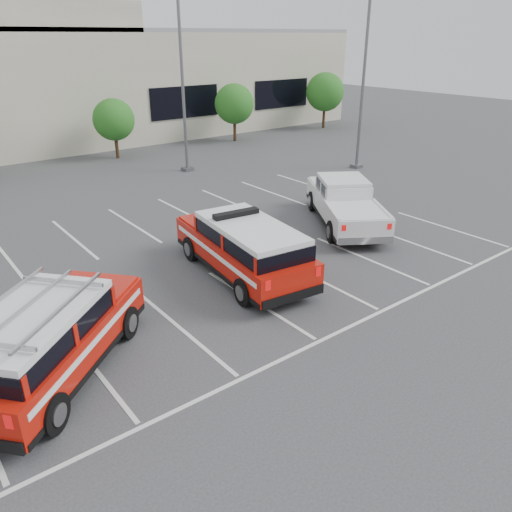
{
  "coord_description": "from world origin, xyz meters",
  "views": [
    {
      "loc": [
        -8.59,
        -11.01,
        7.81
      ],
      "look_at": [
        0.78,
        1.01,
        1.05
      ],
      "focal_mm": 35.0,
      "sensor_mm": 36.0,
      "label": 1
    }
  ],
  "objects": [
    {
      "name": "ground",
      "position": [
        0.0,
        0.0,
        0.0
      ],
      "size": [
        120.0,
        120.0,
        0.0
      ],
      "primitive_type": "plane",
      "color": "#363638",
      "rests_on": "ground"
    },
    {
      "name": "stall_markings",
      "position": [
        0.0,
        4.5,
        0.01
      ],
      "size": [
        23.0,
        15.0,
        0.01
      ],
      "primitive_type": "cube",
      "color": "silver",
      "rests_on": "ground"
    },
    {
      "name": "tree_far_right",
      "position": [
        25.09,
        22.05,
        3.04
      ],
      "size": [
        3.37,
        3.37,
        4.85
      ],
      "color": "#3F2B19",
      "rests_on": "ground"
    },
    {
      "name": "light_pole_right",
      "position": [
        16.0,
        10.0,
        5.19
      ],
      "size": [
        0.9,
        0.6,
        10.24
      ],
      "color": "#59595E",
      "rests_on": "ground"
    },
    {
      "name": "ladder_suv",
      "position": [
        -6.27,
        0.15,
        0.92
      ],
      "size": [
        5.91,
        5.57,
        2.3
      ],
      "rotation": [
        0.0,
        0.0,
        -0.85
      ],
      "color": "#AD1208",
      "rests_on": "ground"
    },
    {
      "name": "fire_chief_suv",
      "position": [
        0.9,
        1.85,
        0.91
      ],
      "size": [
        3.06,
        6.55,
        2.22
      ],
      "rotation": [
        0.0,
        0.0,
        -0.12
      ],
      "color": "#AD1208",
      "rests_on": "ground"
    },
    {
      "name": "light_pole_mid",
      "position": [
        7.0,
        16.0,
        5.19
      ],
      "size": [
        0.9,
        0.6,
        10.24
      ],
      "color": "#59595E",
      "rests_on": "ground"
    },
    {
      "name": "tree_right",
      "position": [
        15.09,
        22.05,
        2.77
      ],
      "size": [
        3.07,
        3.07,
        4.42
      ],
      "color": "#3F2B19",
      "rests_on": "ground"
    },
    {
      "name": "tree_mid_right",
      "position": [
        5.09,
        22.05,
        2.5
      ],
      "size": [
        2.77,
        2.77,
        3.99
      ],
      "color": "#3F2B19",
      "rests_on": "ground"
    },
    {
      "name": "white_pickup",
      "position": [
        7.57,
        3.27,
        0.79
      ],
      "size": [
        5.4,
        6.66,
        1.99
      ],
      "rotation": [
        0.0,
        0.0,
        -0.57
      ],
      "color": "silver",
      "rests_on": "ground"
    }
  ]
}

